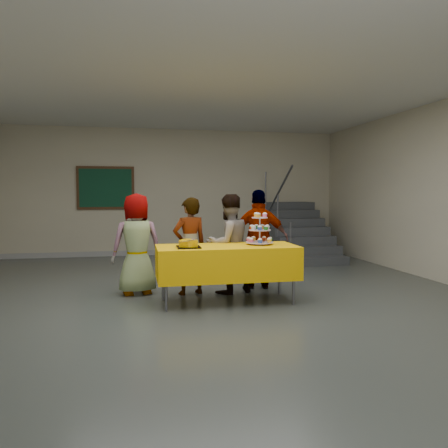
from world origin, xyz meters
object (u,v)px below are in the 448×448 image
at_px(schoolchild_b, 190,246).
at_px(bake_table, 227,262).
at_px(cupcake_stand, 260,232).
at_px(staircase, 293,235).
at_px(schoolchild_a, 137,244).
at_px(noticeboard, 106,188).
at_px(bear_cake, 188,243).
at_px(schoolchild_c, 228,244).
at_px(schoolchild_d, 259,239).

bearing_deg(schoolchild_b, bake_table, 109.99).
distance_m(cupcake_stand, staircase, 4.40).
xyz_separation_m(schoolchild_a, noticeboard, (-0.67, 4.05, 0.86)).
xyz_separation_m(bear_cake, schoolchild_c, (0.67, 0.64, -0.10)).
xyz_separation_m(schoolchild_d, staircase, (1.76, 3.19, -0.28)).
bearing_deg(schoolchild_b, bear_cake, 65.36).
distance_m(schoolchild_a, schoolchild_b, 0.77).
relative_size(schoolchild_c, noticeboard, 1.12).
bearing_deg(staircase, schoolchild_a, -138.47).
bearing_deg(cupcake_stand, schoolchild_c, 124.85).
distance_m(bake_table, schoolchild_b, 0.75).
relative_size(bear_cake, staircase, 0.15).
bearing_deg(staircase, bear_cake, -126.19).
distance_m(schoolchild_c, staircase, 4.13).
bearing_deg(schoolchild_a, bake_table, 136.32).
height_order(bake_table, schoolchild_b, schoolchild_b).
xyz_separation_m(bear_cake, schoolchild_b, (0.10, 0.69, -0.12)).
relative_size(cupcake_stand, schoolchild_d, 0.29).
bearing_deg(bake_table, schoolchild_c, 75.67).
xyz_separation_m(bake_table, staircase, (2.44, 3.96, -0.07)).
height_order(schoolchild_c, schoolchild_d, schoolchild_d).
bearing_deg(schoolchild_d, bake_table, 61.97).
relative_size(bake_table, schoolchild_d, 1.23).
xyz_separation_m(bake_table, bear_cake, (-0.53, -0.10, 0.27)).
distance_m(cupcake_stand, schoolchild_b, 1.07).
relative_size(bear_cake, schoolchild_a, 0.24).
relative_size(cupcake_stand, schoolchild_b, 0.31).
height_order(bake_table, cupcake_stand, cupcake_stand).
relative_size(bake_table, staircase, 0.78).
distance_m(bear_cake, noticeboard, 5.13).
height_order(bake_table, noticeboard, noticeboard).
bearing_deg(bake_table, bear_cake, -169.40).
relative_size(cupcake_stand, noticeboard, 0.34).
bearing_deg(bake_table, cupcake_stand, 6.96).
relative_size(bake_table, noticeboard, 1.45).
distance_m(bear_cake, schoolchild_b, 0.71).
relative_size(schoolchild_d, staircase, 0.64).
height_order(cupcake_stand, schoolchild_c, schoolchild_c).
height_order(schoolchild_d, noticeboard, noticeboard).
bearing_deg(bake_table, staircase, 58.39).
height_order(bake_table, schoolchild_c, schoolchild_c).
height_order(schoolchild_b, schoolchild_d, schoolchild_d).
xyz_separation_m(cupcake_stand, schoolchild_b, (-0.90, 0.53, -0.23)).
height_order(bear_cake, staircase, staircase).
bearing_deg(schoolchild_a, schoolchild_b, 156.58).
relative_size(bear_cake, schoolchild_b, 0.25).
relative_size(schoolchild_b, schoolchild_c, 0.97).
height_order(schoolchild_a, schoolchild_b, schoolchild_a).
xyz_separation_m(schoolchild_c, schoolchild_d, (0.54, 0.23, 0.04)).
relative_size(cupcake_stand, schoolchild_c, 0.30).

